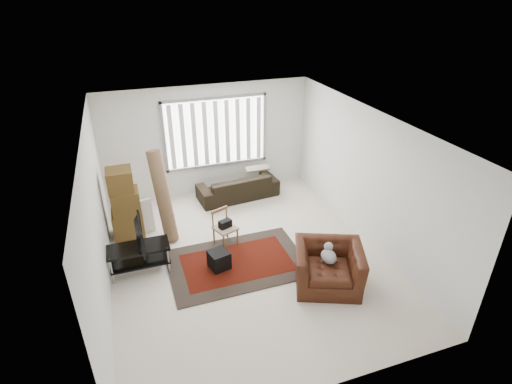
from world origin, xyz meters
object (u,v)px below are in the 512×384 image
armchair (328,264)px  sofa (238,183)px  side_chair (225,226)px  tv_stand (139,254)px  moving_boxes (125,206)px

armchair → sofa: bearing=121.1°
sofa → side_chair: bearing=60.3°
tv_stand → moving_boxes: moving_boxes is taller
sofa → armchair: bearing=93.1°
tv_stand → moving_boxes: bearing=95.6°
sofa → side_chair: (-0.82, -1.84, 0.04)m
tv_stand → sofa: bearing=41.1°
moving_boxes → sofa: moving_boxes is taller
tv_stand → moving_boxes: (-0.13, 1.34, 0.30)m
sofa → side_chair: sofa is taller
tv_stand → side_chair: 1.73m
side_chair → armchair: (1.37, -1.78, 0.01)m
sofa → moving_boxes: bearing=12.3°
tv_stand → moving_boxes: 1.38m
side_chair → armchair: armchair is taller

